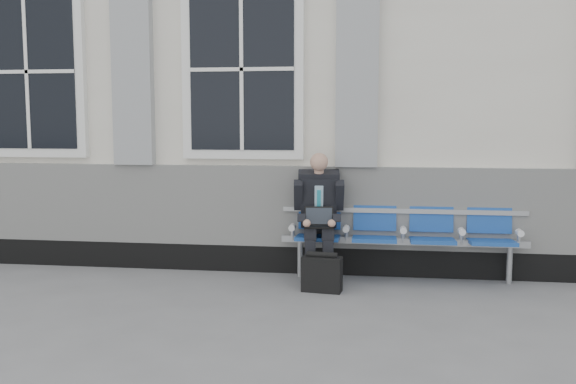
# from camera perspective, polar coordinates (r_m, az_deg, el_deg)

# --- Properties ---
(ground) EXTENTS (70.00, 70.00, 0.00)m
(ground) POSITION_cam_1_polar(r_m,az_deg,el_deg) (6.06, -10.12, -10.01)
(ground) COLOR slate
(ground) RESTS_ON ground
(station_building) EXTENTS (14.40, 4.40, 4.49)m
(station_building) POSITION_cam_1_polar(r_m,az_deg,el_deg) (9.19, -3.66, 9.65)
(station_building) COLOR silver
(station_building) RESTS_ON ground
(bench) EXTENTS (2.60, 0.47, 0.91)m
(bench) POSITION_cam_1_polar(r_m,az_deg,el_deg) (6.94, 10.19, -3.23)
(bench) COLOR #9EA0A3
(bench) RESTS_ON ground
(businessman) EXTENTS (0.55, 0.74, 1.36)m
(businessman) POSITION_cam_1_polar(r_m,az_deg,el_deg) (6.80, 2.76, -1.70)
(businessman) COLOR black
(businessman) RESTS_ON ground
(briefcase) EXTENTS (0.41, 0.21, 0.40)m
(briefcase) POSITION_cam_1_polar(r_m,az_deg,el_deg) (6.43, 3.03, -7.23)
(briefcase) COLOR black
(briefcase) RESTS_ON ground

